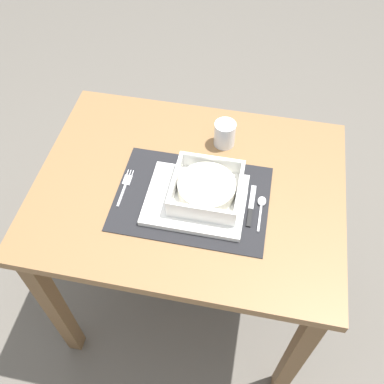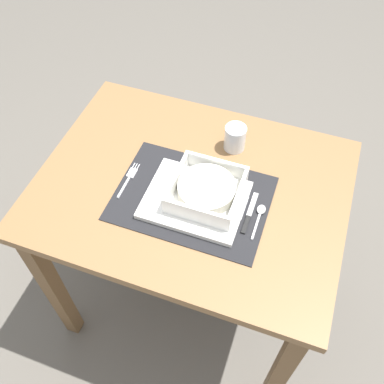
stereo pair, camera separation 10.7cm
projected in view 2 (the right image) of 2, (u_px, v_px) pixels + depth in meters
name	position (u px, v px, depth m)	size (l,w,h in m)	color
ground_plane	(191.00, 294.00, 1.86)	(6.00, 6.00, 0.00)	#59544C
dining_table	(191.00, 209.00, 1.36)	(0.89, 0.68, 0.75)	brown
placemat	(192.00, 198.00, 1.23)	(0.43, 0.31, 0.00)	black
serving_plate	(195.00, 200.00, 1.22)	(0.28, 0.22, 0.02)	white
porridge_bowl	(207.00, 190.00, 1.20)	(0.19, 0.19, 0.06)	white
fork	(129.00, 177.00, 1.27)	(0.02, 0.13, 0.00)	silver
spoon	(260.00, 213.00, 1.19)	(0.02, 0.12, 0.01)	silver
butter_knife	(249.00, 215.00, 1.19)	(0.01, 0.14, 0.01)	black
bread_knife	(239.00, 218.00, 1.19)	(0.01, 0.13, 0.01)	#59331E
drinking_glass	(235.00, 139.00, 1.32)	(0.07, 0.07, 0.08)	white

